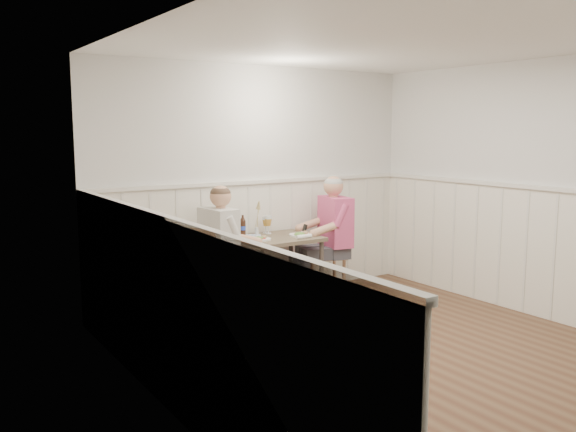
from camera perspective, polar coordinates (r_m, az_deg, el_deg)
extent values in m
plane|color=#4B2B1B|center=(5.38, 9.90, -12.70)|extent=(4.50, 4.50, 0.00)
cube|color=silver|center=(6.87, -2.79, 3.08)|extent=(4.00, 0.04, 2.60)
cube|color=silver|center=(3.98, -11.14, -0.75)|extent=(0.04, 4.50, 2.60)
cube|color=silver|center=(6.61, 22.94, 2.25)|extent=(0.04, 4.50, 2.60)
cube|color=white|center=(5.08, 10.63, 15.76)|extent=(4.00, 4.50, 0.02)
cube|color=white|center=(6.94, -2.69, -2.28)|extent=(3.98, 0.03, 1.30)
cube|color=white|center=(4.13, -10.69, -9.67)|extent=(0.03, 4.48, 1.30)
cube|color=white|center=(6.68, 22.56, -3.31)|extent=(0.03, 4.48, 1.30)
cube|color=silver|center=(6.84, -2.67, 3.23)|extent=(3.98, 0.06, 0.04)
cube|color=silver|center=(3.99, -10.75, -0.43)|extent=(0.06, 4.48, 0.04)
cube|color=silver|center=(6.58, 22.81, 2.41)|extent=(0.06, 4.48, 0.04)
cube|color=brown|center=(6.60, -0.96, -2.12)|extent=(0.84, 0.70, 0.04)
cylinder|color=#3F3833|center=(6.24, -2.34, -6.25)|extent=(0.05, 0.05, 0.71)
cylinder|color=#3F3833|center=(6.75, -4.98, -5.17)|extent=(0.05, 0.05, 0.71)
cylinder|color=#3F3833|center=(6.64, 3.15, -5.37)|extent=(0.05, 0.05, 0.71)
cylinder|color=#3F3833|center=(7.12, 0.27, -4.44)|extent=(0.05, 0.05, 0.71)
cube|color=#A3795A|center=(7.09, 3.36, -3.70)|extent=(0.57, 0.57, 0.04)
cube|color=#5F7DAA|center=(7.08, 3.36, -3.41)|extent=(0.51, 0.51, 0.03)
cube|color=#A3795A|center=(7.10, 4.92, -1.63)|extent=(0.18, 0.42, 0.46)
cylinder|color=#A3795A|center=(7.02, 5.26, -5.81)|extent=(0.04, 0.04, 0.43)
cylinder|color=#A3795A|center=(6.92, 2.27, -6.00)|extent=(0.04, 0.04, 0.43)
cylinder|color=#A3795A|center=(7.37, 4.35, -5.13)|extent=(0.04, 0.04, 0.43)
cylinder|color=#A3795A|center=(7.27, 1.49, -5.30)|extent=(0.04, 0.04, 0.43)
cube|color=#A3795A|center=(6.40, -6.41, -5.21)|extent=(0.48, 0.48, 0.04)
cube|color=#5F7DAA|center=(6.39, -6.41, -4.91)|extent=(0.43, 0.43, 0.03)
cube|color=#A3795A|center=(6.24, -7.87, -3.32)|extent=(0.09, 0.42, 0.44)
cylinder|color=#A3795A|center=(6.50, -8.61, -7.10)|extent=(0.04, 0.04, 0.41)
cylinder|color=#A3795A|center=(6.70, -6.02, -6.59)|extent=(0.04, 0.04, 0.41)
cylinder|color=#A3795A|center=(6.22, -6.76, -7.78)|extent=(0.04, 0.04, 0.41)
cylinder|color=#A3795A|center=(6.42, -4.11, -7.22)|extent=(0.04, 0.04, 0.41)
cube|color=#3F3F47|center=(7.06, 4.26, -5.60)|extent=(0.52, 0.49, 0.46)
cube|color=#3F3F47|center=(6.91, 2.77, -3.42)|extent=(0.49, 0.44, 0.13)
cube|color=#DD5783|center=(6.94, 4.31, -0.51)|extent=(0.33, 0.49, 0.56)
sphere|color=tan|center=(6.89, 4.35, 2.81)|extent=(0.22, 0.22, 0.22)
sphere|color=#A5A5A0|center=(6.89, 4.35, 3.06)|extent=(0.21, 0.21, 0.21)
cube|color=black|center=(6.78, 1.54, -0.65)|extent=(0.03, 0.07, 0.13)
cube|color=#3F3F47|center=(6.36, -6.27, -7.23)|extent=(0.48, 0.44, 0.45)
cube|color=#3F3F47|center=(6.40, -4.82, -4.50)|extent=(0.45, 0.40, 0.13)
cube|color=silver|center=(6.23, -6.36, -1.76)|extent=(0.28, 0.46, 0.55)
sphere|color=tan|center=(6.17, -6.42, 1.84)|extent=(0.22, 0.22, 0.22)
sphere|color=#4C3828|center=(6.17, -6.42, 2.11)|extent=(0.21, 0.21, 0.21)
cylinder|color=white|center=(6.65, 1.22, -1.78)|extent=(0.26, 0.26, 0.02)
ellipsoid|color=#3F722D|center=(6.60, 1.09, -1.57)|extent=(0.13, 0.11, 0.05)
sphere|color=tan|center=(6.69, 1.58, -1.50)|extent=(0.03, 0.03, 0.03)
cube|color=#9C4B4B|center=(6.71, 1.08, -1.57)|extent=(0.08, 0.05, 0.01)
cylinder|color=white|center=(6.73, 1.45, -1.46)|extent=(0.05, 0.05, 0.03)
cylinder|color=white|center=(6.41, -2.66, -2.17)|extent=(0.24, 0.24, 0.02)
ellipsoid|color=#3F722D|center=(6.37, -2.81, -1.97)|extent=(0.12, 0.10, 0.04)
sphere|color=tan|center=(6.44, -2.30, -1.90)|extent=(0.03, 0.03, 0.03)
cylinder|color=silver|center=(6.82, -2.10, -1.58)|extent=(0.06, 0.06, 0.01)
cylinder|color=silver|center=(6.81, -2.11, -1.23)|extent=(0.01, 0.01, 0.08)
cone|color=gold|center=(6.80, -2.11, -0.64)|extent=(0.07, 0.07, 0.07)
cylinder|color=silver|center=(6.79, -2.11, -0.22)|extent=(0.07, 0.07, 0.03)
cylinder|color=silver|center=(6.78, -1.86, -1.63)|extent=(0.07, 0.07, 0.01)
cylinder|color=silver|center=(6.77, -1.86, -1.25)|extent=(0.01, 0.01, 0.09)
cone|color=gold|center=(6.76, -1.86, -0.59)|extent=(0.08, 0.08, 0.08)
cylinder|color=silver|center=(6.75, -1.87, -0.12)|extent=(0.08, 0.08, 0.03)
cylinder|color=#311B11|center=(6.64, -4.25, -1.16)|extent=(0.06, 0.06, 0.17)
cone|color=#311B11|center=(6.63, -4.26, -0.28)|extent=(0.06, 0.06, 0.04)
cylinder|color=#311B11|center=(6.62, -4.26, -0.03)|extent=(0.03, 0.03, 0.03)
cylinder|color=#2744B9|center=(6.64, -4.25, -1.12)|extent=(0.06, 0.06, 0.04)
cylinder|color=white|center=(6.49, 1.51, -1.92)|extent=(0.19, 0.05, 0.04)
cylinder|color=silver|center=(6.73, -2.94, -1.41)|extent=(0.04, 0.04, 0.08)
cylinder|color=#D3C180|center=(6.70, -2.95, -0.22)|extent=(0.02, 0.02, 0.26)
cone|color=#D3C180|center=(6.68, -2.96, 1.15)|extent=(0.04, 0.04, 0.09)
cube|color=#5F7DAA|center=(6.62, -3.80, -1.90)|extent=(0.37, 0.34, 0.01)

